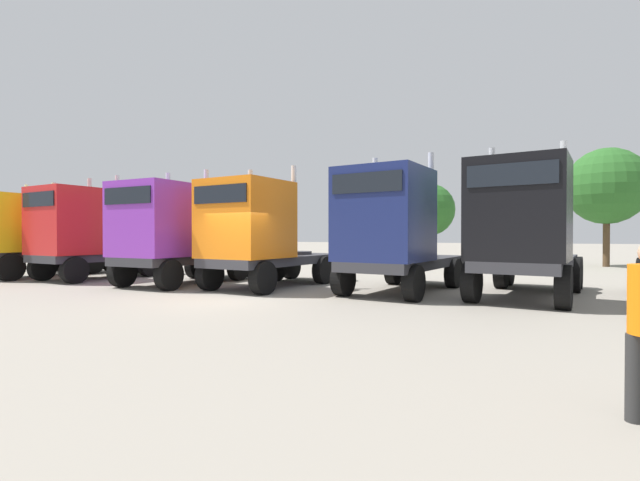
% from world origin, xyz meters
% --- Properties ---
extents(ground, '(200.00, 200.00, 0.00)m').
position_xyz_m(ground, '(0.00, 0.00, 0.00)').
color(ground, gray).
extents(semi_truck_yellow, '(2.85, 6.23, 4.12)m').
position_xyz_m(semi_truck_yellow, '(-11.87, 2.20, 1.86)').
color(semi_truck_yellow, '#333338').
rests_on(semi_truck_yellow, ground).
extents(semi_truck_red, '(3.30, 6.01, 4.29)m').
position_xyz_m(semi_truck_red, '(-8.53, 2.43, 1.94)').
color(semi_truck_red, '#333338').
rests_on(semi_truck_red, ground).
extents(semi_truck_purple, '(2.98, 6.24, 4.24)m').
position_xyz_m(semi_truck_purple, '(-3.84, 2.11, 1.92)').
color(semi_truck_purple, '#333338').
rests_on(semi_truck_purple, ground).
extents(semi_truck_orange, '(3.34, 6.26, 4.20)m').
position_xyz_m(semi_truck_orange, '(-0.38, 2.41, 1.89)').
color(semi_truck_orange, '#333338').
rests_on(semi_truck_orange, ground).
extents(semi_truck_navy, '(3.49, 6.51, 4.39)m').
position_xyz_m(semi_truck_navy, '(4.18, 2.75, 1.97)').
color(semi_truck_navy, '#333338').
rests_on(semi_truck_navy, ground).
extents(semi_truck_black, '(3.57, 6.67, 4.43)m').
position_xyz_m(semi_truck_black, '(7.85, 2.83, 1.97)').
color(semi_truck_black, '#333338').
rests_on(semi_truck_black, ground).
extents(oak_far_left, '(4.37, 4.37, 6.15)m').
position_xyz_m(oak_far_left, '(-12.96, 22.25, 3.96)').
color(oak_far_left, '#4C3823').
rests_on(oak_far_left, ground).
extents(oak_far_centre, '(3.86, 3.86, 5.63)m').
position_xyz_m(oak_far_centre, '(1.98, 23.18, 3.69)').
color(oak_far_centre, '#4C3823').
rests_on(oak_far_centre, ground).
extents(oak_far_right, '(4.38, 4.38, 6.84)m').
position_xyz_m(oak_far_right, '(12.68, 19.59, 4.64)').
color(oak_far_right, '#4C3823').
rests_on(oak_far_right, ground).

